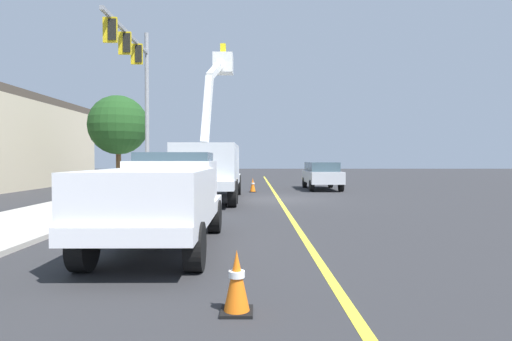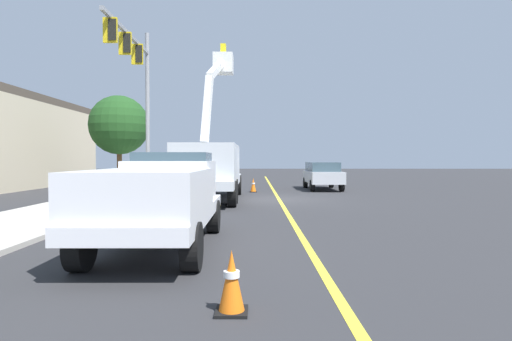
# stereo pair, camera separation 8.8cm
# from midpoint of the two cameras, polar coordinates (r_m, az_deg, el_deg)

# --- Properties ---
(ground) EXTENTS (120.00, 120.00, 0.00)m
(ground) POSITION_cam_midpoint_polar(r_m,az_deg,el_deg) (19.49, 3.02, -3.99)
(ground) COLOR #2D2D30
(sidewalk_far_side) EXTENTS (60.04, 4.27, 0.12)m
(sidewalk_far_side) POSITION_cam_midpoint_polar(r_m,az_deg,el_deg) (20.57, -19.55, -3.62)
(sidewalk_far_side) COLOR #B2ADA3
(sidewalk_far_side) RESTS_ON ground
(lane_centre_stripe) EXTENTS (50.00, 0.72, 0.01)m
(lane_centre_stripe) POSITION_cam_midpoint_polar(r_m,az_deg,el_deg) (19.49, 3.02, -3.98)
(lane_centre_stripe) COLOR yellow
(lane_centre_stripe) RESTS_ON ground
(utility_bucket_truck) EXTENTS (8.23, 2.66, 7.22)m
(utility_bucket_truck) POSITION_cam_midpoint_polar(r_m,az_deg,el_deg) (19.36, -6.28, 0.74)
(utility_bucket_truck) COLOR silver
(utility_bucket_truck) RESTS_ON ground
(service_pickup_truck) EXTENTS (5.62, 2.24, 2.06)m
(service_pickup_truck) POSITION_cam_midpoint_polar(r_m,az_deg,el_deg) (9.04, -13.04, -3.42)
(service_pickup_truck) COLOR white
(service_pickup_truck) RESTS_ON ground
(passing_minivan) EXTENTS (4.82, 1.99, 1.69)m
(passing_minivan) POSITION_cam_midpoint_polar(r_m,az_deg,el_deg) (26.07, 8.90, -0.45)
(passing_minivan) COLOR silver
(passing_minivan) RESTS_ON ground
(traffic_cone_leading) EXTENTS (0.40, 0.40, 0.78)m
(traffic_cone_leading) POSITION_cam_midpoint_polar(r_m,az_deg,el_deg) (5.30, -3.16, -15.07)
(traffic_cone_leading) COLOR black
(traffic_cone_leading) RESTS_ON ground
(traffic_cone_mid_front) EXTENTS (0.40, 0.40, 0.81)m
(traffic_cone_mid_front) POSITION_cam_midpoint_polar(r_m,az_deg,el_deg) (23.66, -0.55, -2.03)
(traffic_cone_mid_front) COLOR black
(traffic_cone_mid_front) RESTS_ON ground
(traffic_signal_mast) EXTENTS (6.77, 0.60, 8.63)m
(traffic_signal_mast) POSITION_cam_midpoint_polar(r_m,az_deg,el_deg) (21.52, -16.20, 12.36)
(traffic_signal_mast) COLOR gray
(traffic_signal_mast) RESTS_ON ground
(street_tree_right) EXTENTS (3.79, 3.79, 5.98)m
(street_tree_right) POSITION_cam_midpoint_polar(r_m,az_deg,el_deg) (28.27, -18.48, 5.92)
(street_tree_right) COLOR brown
(street_tree_right) RESTS_ON ground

